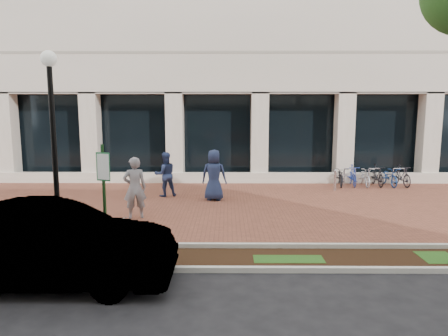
{
  "coord_description": "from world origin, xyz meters",
  "views": [
    {
      "loc": [
        0.47,
        -14.04,
        3.39
      ],
      "look_at": [
        0.37,
        -0.8,
        1.48
      ],
      "focal_mm": 32.0,
      "sensor_mm": 36.0,
      "label": 1
    }
  ],
  "objects_px": {
    "pedestrian_mid": "(165,174)",
    "bollard": "(335,180)",
    "sedan_near_curb": "(48,245)",
    "pedestrian_right": "(214,175)",
    "bike_rack_cluster": "(370,176)",
    "lamppost": "(54,143)",
    "pedestrian_left": "(135,188)",
    "parking_sign": "(104,190)",
    "locked_bicycle": "(103,236)"
  },
  "relations": [
    {
      "from": "locked_bicycle",
      "to": "bike_rack_cluster",
      "type": "bearing_deg",
      "value": -30.01
    },
    {
      "from": "pedestrian_left",
      "to": "bike_rack_cluster",
      "type": "height_order",
      "value": "pedestrian_left"
    },
    {
      "from": "lamppost",
      "to": "pedestrian_right",
      "type": "bearing_deg",
      "value": 59.07
    },
    {
      "from": "locked_bicycle",
      "to": "bollard",
      "type": "relative_size",
      "value": 1.85
    },
    {
      "from": "locked_bicycle",
      "to": "pedestrian_mid",
      "type": "bearing_deg",
      "value": 12.83
    },
    {
      "from": "pedestrian_right",
      "to": "sedan_near_curb",
      "type": "height_order",
      "value": "pedestrian_right"
    },
    {
      "from": "bollard",
      "to": "lamppost",
      "type": "bearing_deg",
      "value": -138.12
    },
    {
      "from": "lamppost",
      "to": "locked_bicycle",
      "type": "relative_size",
      "value": 2.77
    },
    {
      "from": "parking_sign",
      "to": "bike_rack_cluster",
      "type": "distance_m",
      "value": 13.16
    },
    {
      "from": "lamppost",
      "to": "bollard",
      "type": "distance_m",
      "value": 11.72
    },
    {
      "from": "pedestrian_mid",
      "to": "bike_rack_cluster",
      "type": "relative_size",
      "value": 0.51
    },
    {
      "from": "bike_rack_cluster",
      "to": "parking_sign",
      "type": "bearing_deg",
      "value": -130.67
    },
    {
      "from": "locked_bicycle",
      "to": "pedestrian_right",
      "type": "height_order",
      "value": "pedestrian_right"
    },
    {
      "from": "pedestrian_right",
      "to": "pedestrian_mid",
      "type": "bearing_deg",
      "value": -11.85
    },
    {
      "from": "lamppost",
      "to": "bollard",
      "type": "height_order",
      "value": "lamppost"
    },
    {
      "from": "pedestrian_mid",
      "to": "bollard",
      "type": "distance_m",
      "value": 7.17
    },
    {
      "from": "lamppost",
      "to": "pedestrian_mid",
      "type": "relative_size",
      "value": 2.67
    },
    {
      "from": "bike_rack_cluster",
      "to": "bollard",
      "type": "bearing_deg",
      "value": -146.44
    },
    {
      "from": "pedestrian_right",
      "to": "bollard",
      "type": "distance_m",
      "value": 5.46
    },
    {
      "from": "parking_sign",
      "to": "sedan_near_curb",
      "type": "height_order",
      "value": "parking_sign"
    },
    {
      "from": "pedestrian_mid",
      "to": "locked_bicycle",
      "type": "bearing_deg",
      "value": 64.67
    },
    {
      "from": "bollard",
      "to": "parking_sign",
      "type": "bearing_deg",
      "value": -131.38
    },
    {
      "from": "pedestrian_right",
      "to": "bike_rack_cluster",
      "type": "xyz_separation_m",
      "value": [
        6.99,
        2.97,
        -0.52
      ]
    },
    {
      "from": "bollard",
      "to": "sedan_near_curb",
      "type": "height_order",
      "value": "sedan_near_curb"
    },
    {
      "from": "lamppost",
      "to": "bike_rack_cluster",
      "type": "relative_size",
      "value": 1.36
    },
    {
      "from": "parking_sign",
      "to": "pedestrian_mid",
      "type": "distance_m",
      "value": 7.13
    },
    {
      "from": "locked_bicycle",
      "to": "lamppost",
      "type": "bearing_deg",
      "value": 105.43
    },
    {
      "from": "locked_bicycle",
      "to": "sedan_near_curb",
      "type": "distance_m",
      "value": 1.78
    },
    {
      "from": "bollard",
      "to": "bike_rack_cluster",
      "type": "bearing_deg",
      "value": 29.76
    },
    {
      "from": "sedan_near_curb",
      "to": "parking_sign",
      "type": "bearing_deg",
      "value": -36.26
    },
    {
      "from": "lamppost",
      "to": "pedestrian_left",
      "type": "bearing_deg",
      "value": 71.48
    },
    {
      "from": "parking_sign",
      "to": "pedestrian_right",
      "type": "distance_m",
      "value": 6.79
    },
    {
      "from": "parking_sign",
      "to": "bike_rack_cluster",
      "type": "xyz_separation_m",
      "value": [
        9.18,
        9.35,
        -1.23
      ]
    },
    {
      "from": "locked_bicycle",
      "to": "pedestrian_left",
      "type": "height_order",
      "value": "pedestrian_left"
    },
    {
      "from": "bollard",
      "to": "locked_bicycle",
      "type": "bearing_deg",
      "value": -134.28
    },
    {
      "from": "locked_bicycle",
      "to": "bike_rack_cluster",
      "type": "xyz_separation_m",
      "value": [
        9.41,
        8.8,
        0.0
      ]
    },
    {
      "from": "pedestrian_left",
      "to": "bollard",
      "type": "relative_size",
      "value": 2.14
    },
    {
      "from": "pedestrian_left",
      "to": "bollard",
      "type": "bearing_deg",
      "value": -164.96
    },
    {
      "from": "pedestrian_right",
      "to": "sedan_near_curb",
      "type": "relative_size",
      "value": 0.4
    },
    {
      "from": "locked_bicycle",
      "to": "pedestrian_mid",
      "type": "distance_m",
      "value": 6.55
    },
    {
      "from": "pedestrian_left",
      "to": "sedan_near_curb",
      "type": "xyz_separation_m",
      "value": [
        -0.58,
        -4.88,
        -0.18
      ]
    },
    {
      "from": "pedestrian_left",
      "to": "bike_rack_cluster",
      "type": "bearing_deg",
      "value": -165.19
    },
    {
      "from": "lamppost",
      "to": "locked_bicycle",
      "type": "xyz_separation_m",
      "value": [
        1.05,
        -0.03,
        -2.2
      ]
    },
    {
      "from": "pedestrian_mid",
      "to": "bollard",
      "type": "height_order",
      "value": "pedestrian_mid"
    },
    {
      "from": "parking_sign",
      "to": "pedestrian_right",
      "type": "bearing_deg",
      "value": 90.68
    },
    {
      "from": "pedestrian_left",
      "to": "sedan_near_curb",
      "type": "height_order",
      "value": "pedestrian_left"
    },
    {
      "from": "parking_sign",
      "to": "bollard",
      "type": "bearing_deg",
      "value": 68.23
    },
    {
      "from": "lamppost",
      "to": "bike_rack_cluster",
      "type": "height_order",
      "value": "lamppost"
    },
    {
      "from": "locked_bicycle",
      "to": "pedestrian_left",
      "type": "xyz_separation_m",
      "value": [
        0.02,
        3.22,
        0.54
      ]
    },
    {
      "from": "parking_sign",
      "to": "locked_bicycle",
      "type": "bearing_deg",
      "value": 132.47
    }
  ]
}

